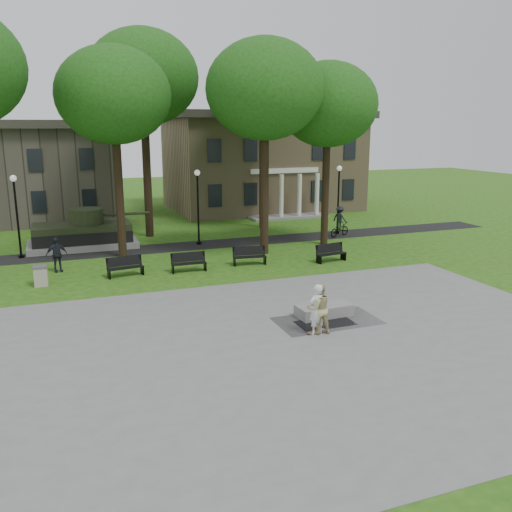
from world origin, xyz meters
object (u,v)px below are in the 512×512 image
Objects in this scene: friend_watching at (319,308)px; trash_bin at (41,276)px; concrete_block at (324,310)px; skateboarder at (317,309)px; cyclist at (340,224)px; park_bench_0 at (125,266)px.

trash_bin is at bearing -40.27° from friend_watching.
concrete_block is 2.29× the size of trash_bin.
skateboarder is 0.13m from friend_watching.
cyclist is at bearing 15.87° from trash_bin.
friend_watching is 1.96× the size of trash_bin.
skateboarder is 1.96× the size of trash_bin.
cyclist reaches higher than concrete_block.
skateboarder reaches higher than friend_watching.
cyclist is 1.14× the size of park_bench_0.
friend_watching is at bearing -70.99° from park_bench_0.
skateboarder is at bearing -47.10° from trash_bin.
concrete_block is at bearing 123.87° from cyclist.
concrete_block is 1.19× the size of park_bench_0.
concrete_block is 2.03m from friend_watching.
friend_watching is 0.89× the size of cyclist.
skateboarder is at bearing 123.40° from cyclist.
skateboarder is 11.80m from park_bench_0.
park_bench_0 is at bearing 126.90° from concrete_block.
skateboarder reaches higher than park_bench_0.
concrete_block is 16.26m from cyclist.
friend_watching is (0.11, 0.06, -0.00)m from skateboarder.
concrete_block is 11.03m from park_bench_0.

